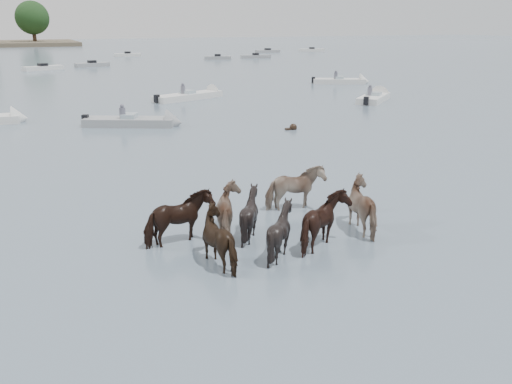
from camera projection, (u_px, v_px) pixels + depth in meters
name	position (u px, v px, depth m)	size (l,w,h in m)	color
ground	(317.00, 228.00, 16.05)	(400.00, 400.00, 0.00)	#4B5D6C
pony_herd	(274.00, 216.00, 15.11)	(7.36, 4.53, 1.66)	black
swimming_pony	(293.00, 128.00, 30.78)	(0.72, 0.44, 0.44)	black
motorboat_b	(143.00, 122.00, 31.84)	(5.90, 3.98, 1.92)	gray
motorboat_c	(196.00, 96.00, 43.41)	(6.69, 3.98, 1.92)	silver
motorboat_d	(376.00, 97.00, 42.40)	(5.09, 4.74, 1.92)	silver
motorboat_e	(347.00, 81.00, 53.91)	(5.74, 3.91, 1.92)	silver
distant_flotilla	(54.00, 61.00, 82.54)	(108.51, 29.55, 0.93)	gray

